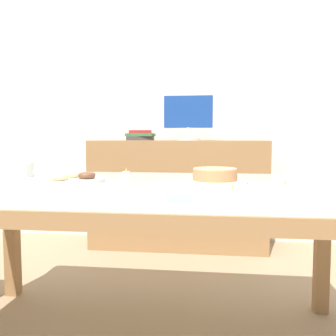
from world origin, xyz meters
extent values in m
cube|color=silver|center=(0.00, 1.83, 1.30)|extent=(8.00, 0.10, 2.60)
cube|color=silver|center=(0.00, 0.00, 0.71)|extent=(1.82, 0.94, 0.04)
cube|color=olive|center=(0.00, -0.45, 0.66)|extent=(1.85, 0.08, 0.06)
cube|color=olive|center=(0.00, 0.45, 0.66)|extent=(1.85, 0.08, 0.06)
cube|color=olive|center=(-0.86, 0.42, 0.33)|extent=(0.07, 0.07, 0.66)
cube|color=olive|center=(0.86, 0.42, 0.33)|extent=(0.07, 0.07, 0.66)
cube|color=olive|center=(0.00, 1.53, 0.45)|extent=(1.45, 0.44, 0.89)
cylinder|color=silver|center=(0.08, 1.53, 0.90)|extent=(0.20, 0.20, 0.02)
cylinder|color=silver|center=(0.08, 1.53, 0.95)|extent=(0.04, 0.04, 0.09)
cube|color=silver|center=(0.08, 1.53, 1.13)|extent=(0.42, 0.02, 0.28)
cube|color=navy|center=(0.08, 1.51, 1.13)|extent=(0.40, 0.00, 0.26)
cube|color=#3F3838|center=(-0.32, 1.53, 0.91)|extent=(0.25, 0.19, 0.03)
cube|color=#2D6638|center=(-0.32, 1.53, 0.94)|extent=(0.23, 0.17, 0.02)
cube|color=maroon|center=(-0.32, 1.53, 0.97)|extent=(0.20, 0.17, 0.03)
cylinder|color=silver|center=(0.30, 0.03, 0.73)|extent=(0.28, 0.28, 0.01)
cylinder|color=#BC7A4C|center=(0.30, 0.03, 0.76)|extent=(0.19, 0.19, 0.05)
cylinder|color=#EDA16C|center=(0.30, 0.03, 0.78)|extent=(0.18, 0.18, 0.01)
cylinder|color=silver|center=(-0.34, 0.00, 0.73)|extent=(0.32, 0.32, 0.01)
torus|color=brown|center=(-0.26, 0.01, 0.75)|extent=(0.08, 0.08, 0.03)
torus|color=#EAD184|center=(-0.33, 0.06, 0.75)|extent=(0.07, 0.07, 0.02)
torus|color=white|center=(-0.41, 0.00, 0.75)|extent=(0.08, 0.08, 0.02)
torus|color=#EAD184|center=(-0.35, -0.07, 0.75)|extent=(0.07, 0.07, 0.02)
cylinder|color=silver|center=(-0.70, 0.16, 0.73)|extent=(0.21, 0.21, 0.01)
cylinder|color=silver|center=(-0.70, 0.16, 0.74)|extent=(0.21, 0.21, 0.01)
cylinder|color=silver|center=(-0.70, 0.16, 0.75)|extent=(0.21, 0.21, 0.01)
cylinder|color=silver|center=(-0.70, 0.16, 0.76)|extent=(0.21, 0.21, 0.01)
cylinder|color=silver|center=(-0.70, 0.16, 0.77)|extent=(0.21, 0.21, 0.01)
cylinder|color=silver|center=(-0.70, 0.16, 0.78)|extent=(0.21, 0.21, 0.01)
cylinder|color=silver|center=(-0.70, 0.16, 0.79)|extent=(0.21, 0.21, 0.01)
cylinder|color=silver|center=(0.57, -0.11, 0.73)|extent=(0.04, 0.04, 0.02)
cylinder|color=white|center=(0.57, -0.11, 0.74)|extent=(0.03, 0.03, 0.00)
cone|color=#F9B74C|center=(0.57, -0.11, 0.75)|extent=(0.01, 0.01, 0.02)
cylinder|color=silver|center=(-0.16, 0.33, 0.73)|extent=(0.04, 0.04, 0.02)
cylinder|color=white|center=(-0.16, 0.33, 0.74)|extent=(0.03, 0.03, 0.00)
cone|color=#F9B74C|center=(-0.16, 0.33, 0.75)|extent=(0.01, 0.01, 0.02)
cylinder|color=silver|center=(0.23, 0.38, 0.73)|extent=(0.04, 0.04, 0.02)
cylinder|color=white|center=(0.23, 0.38, 0.74)|extent=(0.03, 0.03, 0.00)
cone|color=#F9B74C|center=(0.23, 0.38, 0.75)|extent=(0.01, 0.01, 0.02)
cylinder|color=silver|center=(0.36, -0.27, 0.73)|extent=(0.04, 0.04, 0.02)
cylinder|color=white|center=(0.36, -0.27, 0.74)|extent=(0.03, 0.03, 0.00)
cone|color=#F9B74C|center=(0.36, -0.27, 0.75)|extent=(0.01, 0.01, 0.02)
camera|label=1|loc=(0.30, -1.57, 0.92)|focal=40.00mm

